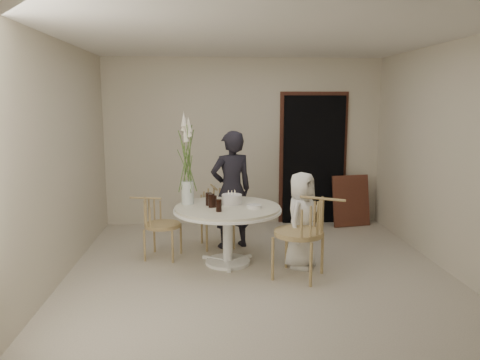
{
  "coord_description": "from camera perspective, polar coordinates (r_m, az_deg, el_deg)",
  "views": [
    {
      "loc": [
        -0.58,
        -5.36,
        2.01
      ],
      "look_at": [
        -0.19,
        0.3,
        1.05
      ],
      "focal_mm": 35.0,
      "sensor_mm": 36.0,
      "label": 1
    }
  ],
  "objects": [
    {
      "name": "picture_frame",
      "position": [
        7.8,
        13.38,
        -2.48
      ],
      "size": [
        0.65,
        0.3,
        0.83
      ],
      "primitive_type": "cube",
      "rotation": [
        -0.17,
        0.0,
        0.19
      ],
      "color": "#5E2A20",
      "rests_on": "ground"
    },
    {
      "name": "cola_tumbler_b",
      "position": [
        5.49,
        -2.6,
        -3.12
      ],
      "size": [
        0.08,
        0.08,
        0.15
      ],
      "primitive_type": "cylinder",
      "rotation": [
        0.0,
        0.0,
        0.17
      ],
      "color": "black",
      "rests_on": "table"
    },
    {
      "name": "table",
      "position": [
        5.79,
        -1.52,
        -4.35
      ],
      "size": [
        1.33,
        1.33,
        0.73
      ],
      "color": "white",
      "rests_on": "ground"
    },
    {
      "name": "cola_tumbler_d",
      "position": [
        5.7,
        -3.49,
        -2.53
      ],
      "size": [
        0.08,
        0.08,
        0.17
      ],
      "primitive_type": "cylinder",
      "rotation": [
        0.0,
        0.0,
        -0.08
      ],
      "color": "black",
      "rests_on": "table"
    },
    {
      "name": "doorway",
      "position": [
        7.8,
        8.94,
        2.42
      ],
      "size": [
        1.0,
        0.1,
        2.1
      ],
      "primitive_type": "cube",
      "color": "black",
      "rests_on": "ground"
    },
    {
      "name": "girl",
      "position": [
        6.4,
        -1.06,
        -1.21
      ],
      "size": [
        0.68,
        0.56,
        1.62
      ],
      "primitive_type": "imported",
      "rotation": [
        0.0,
        0.0,
        3.47
      ],
      "color": "black",
      "rests_on": "ground"
    },
    {
      "name": "cola_tumbler_c",
      "position": [
        5.82,
        -3.84,
        -2.33
      ],
      "size": [
        0.1,
        0.1,
        0.16
      ],
      "primitive_type": "cylinder",
      "rotation": [
        0.0,
        0.0,
        0.43
      ],
      "color": "black",
      "rests_on": "table"
    },
    {
      "name": "chair_right",
      "position": [
        5.34,
        8.55,
        -5.5
      ],
      "size": [
        0.73,
        0.71,
        0.97
      ],
      "rotation": [
        0.0,
        0.0,
        -2.09
      ],
      "color": "tan",
      "rests_on": "ground"
    },
    {
      "name": "door_trim",
      "position": [
        7.84,
        8.89,
        2.89
      ],
      "size": [
        1.12,
        0.03,
        2.22
      ],
      "primitive_type": "cube",
      "color": "#5E2A20",
      "rests_on": "ground"
    },
    {
      "name": "flower_vase",
      "position": [
        5.84,
        -6.47,
        2.35
      ],
      "size": [
        0.16,
        0.16,
        1.16
      ],
      "rotation": [
        0.0,
        0.0,
        0.22
      ],
      "color": "silver",
      "rests_on": "table"
    },
    {
      "name": "ground",
      "position": [
        5.75,
        2.16,
        -10.85
      ],
      "size": [
        4.5,
        4.5,
        0.0
      ],
      "primitive_type": "plane",
      "color": "beige",
      "rests_on": "ground"
    },
    {
      "name": "boy",
      "position": [
        5.72,
        7.5,
        -4.87
      ],
      "size": [
        0.63,
        0.69,
        1.18
      ],
      "primitive_type": "imported",
      "rotation": [
        0.0,
        0.0,
        0.97
      ],
      "color": "white",
      "rests_on": "ground"
    },
    {
      "name": "room_shell",
      "position": [
        5.41,
        2.27,
        5.45
      ],
      "size": [
        4.5,
        4.5,
        4.5
      ],
      "color": "silver",
      "rests_on": "ground"
    },
    {
      "name": "cola_tumbler_a",
      "position": [
        5.71,
        -3.18,
        -2.64
      ],
      "size": [
        0.07,
        0.07,
        0.14
      ],
      "primitive_type": "cylinder",
      "rotation": [
        0.0,
        0.0,
        -0.04
      ],
      "color": "black",
      "rests_on": "table"
    },
    {
      "name": "chair_far",
      "position": [
        6.6,
        -2.99,
        -3.36
      ],
      "size": [
        0.51,
        0.54,
        0.82
      ],
      "rotation": [
        0.0,
        0.0,
        0.19
      ],
      "color": "tan",
      "rests_on": "ground"
    },
    {
      "name": "birthday_cake",
      "position": [
        5.88,
        -1.01,
        -2.36
      ],
      "size": [
        0.25,
        0.25,
        0.17
      ],
      "rotation": [
        0.0,
        0.0,
        0.24
      ],
      "color": "silver",
      "rests_on": "table"
    },
    {
      "name": "plate_stack",
      "position": [
        5.66,
        1.73,
        -3.25
      ],
      "size": [
        0.23,
        0.23,
        0.04
      ],
      "primitive_type": "cylinder",
      "rotation": [
        0.0,
        0.0,
        0.38
      ],
      "color": "white",
      "rests_on": "table"
    },
    {
      "name": "chair_left",
      "position": [
        6.15,
        -10.43,
        -4.62
      ],
      "size": [
        0.53,
        0.51,
        0.8
      ],
      "rotation": [
        0.0,
        0.0,
        1.34
      ],
      "color": "tan",
      "rests_on": "ground"
    }
  ]
}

